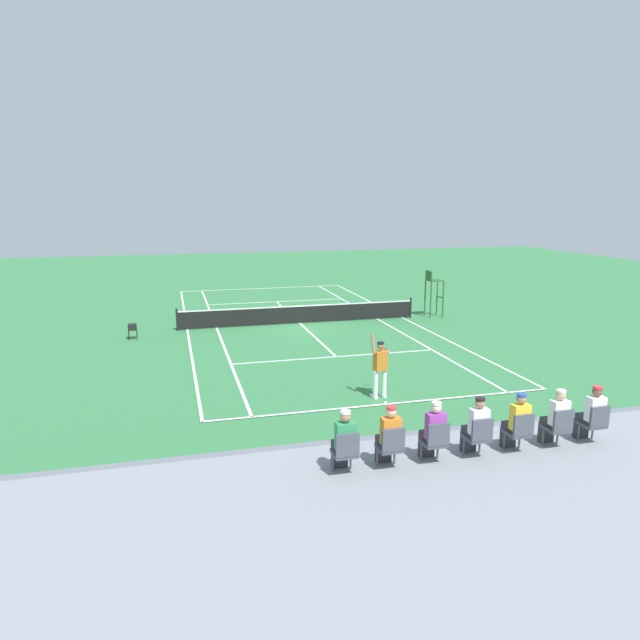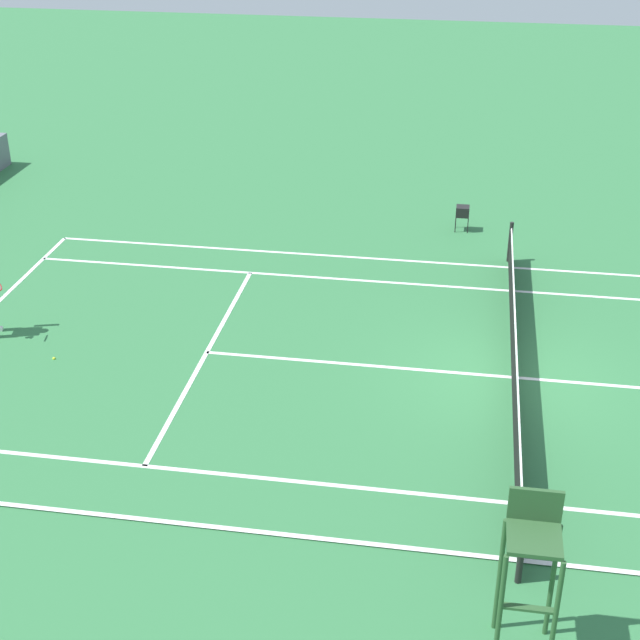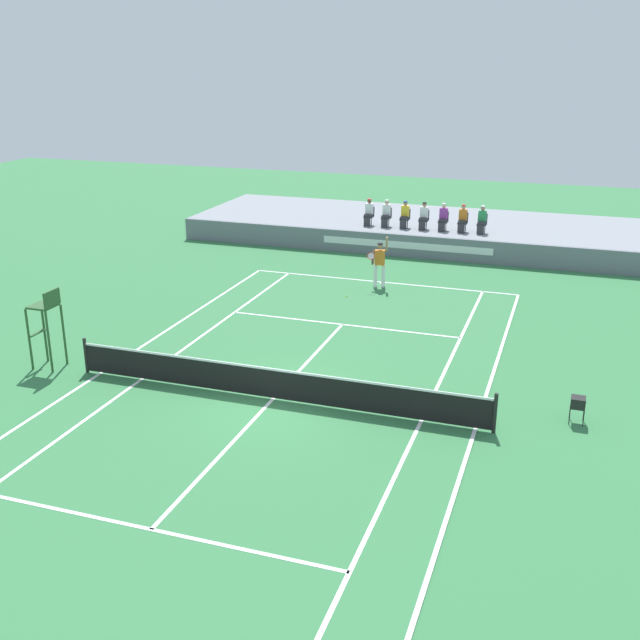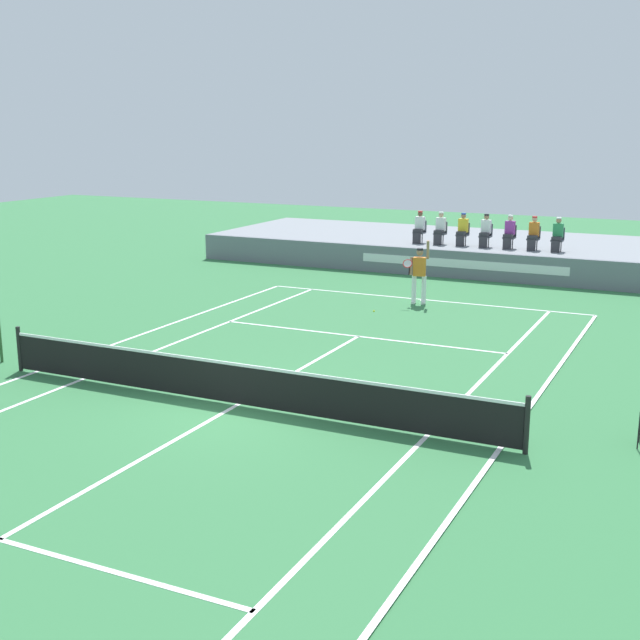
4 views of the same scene
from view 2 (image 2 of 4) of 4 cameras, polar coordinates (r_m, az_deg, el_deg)
name	(u,v)px [view 2 (image 2 of 4)]	position (r m, az deg, el deg)	size (l,w,h in m)	color
ground_plane	(512,378)	(19.77, 11.40, -3.44)	(80.00, 80.00, 0.00)	#337542
court	(512,378)	(19.77, 11.41, -3.42)	(11.08, 23.88, 0.03)	#337542
net	(514,356)	(19.52, 11.54, -2.13)	(11.98, 0.10, 1.07)	black
tennis_ball	(54,358)	(20.78, -15.64, -2.23)	(0.07, 0.07, 0.07)	#D1E533
umpire_chair	(531,558)	(13.01, 12.52, -13.72)	(0.77, 0.77, 2.44)	#2D562D
ball_hopper	(463,211)	(26.62, 8.54, 6.48)	(0.36, 0.36, 0.70)	black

